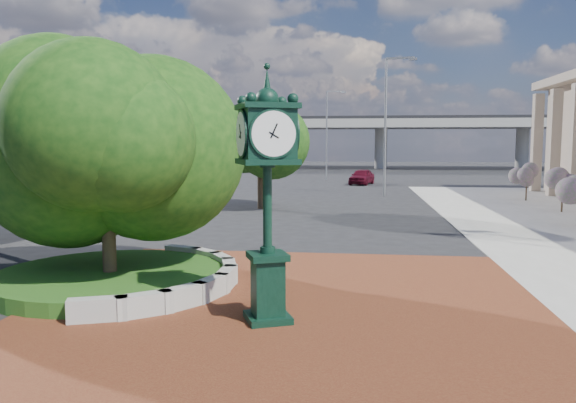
# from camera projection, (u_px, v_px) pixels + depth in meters

# --- Properties ---
(ground) EXTENTS (200.00, 200.00, 0.00)m
(ground) POSITION_uv_depth(u_px,v_px,m) (294.00, 292.00, 14.53)
(ground) COLOR black
(ground) RESTS_ON ground
(plaza) EXTENTS (12.00, 12.00, 0.04)m
(plaza) POSITION_uv_depth(u_px,v_px,m) (290.00, 302.00, 13.55)
(plaza) COLOR maroon
(plaza) RESTS_ON ground
(planter_wall) EXTENTS (2.96, 6.77, 0.54)m
(planter_wall) POSITION_uv_depth(u_px,v_px,m) (193.00, 278.00, 14.84)
(planter_wall) COLOR #9E9B93
(planter_wall) RESTS_ON ground
(grass_bed) EXTENTS (6.10, 6.10, 0.40)m
(grass_bed) POSITION_uv_depth(u_px,v_px,m) (110.00, 278.00, 15.12)
(grass_bed) COLOR #214E16
(grass_bed) RESTS_ON ground
(overpass) EXTENTS (90.00, 12.00, 7.50)m
(overpass) POSITION_uv_depth(u_px,v_px,m) (346.00, 124.00, 82.96)
(overpass) COLOR #9E9B93
(overpass) RESTS_ON ground
(tree_planter) EXTENTS (5.20, 5.20, 6.33)m
(tree_planter) POSITION_uv_depth(u_px,v_px,m) (106.00, 147.00, 14.75)
(tree_planter) COLOR #38281C
(tree_planter) RESTS_ON ground
(tree_street) EXTENTS (4.40, 4.40, 5.45)m
(tree_street) POSITION_uv_depth(u_px,v_px,m) (260.00, 153.00, 32.45)
(tree_street) COLOR #38281C
(tree_street) RESTS_ON ground
(post_clock) EXTENTS (1.40, 1.40, 5.38)m
(post_clock) POSITION_uv_depth(u_px,v_px,m) (267.00, 185.00, 11.75)
(post_clock) COLOR black
(post_clock) RESTS_ON ground
(parked_car) EXTENTS (2.70, 4.48, 1.43)m
(parked_car) POSITION_uv_depth(u_px,v_px,m) (362.00, 177.00, 51.57)
(parked_car) COLOR #500B1A
(parked_car) RESTS_ON ground
(street_lamp_near) EXTENTS (2.19, 0.57, 9.82)m
(street_lamp_near) POSITION_uv_depth(u_px,v_px,m) (389.00, 116.00, 40.01)
(street_lamp_near) COLOR slate
(street_lamp_near) RESTS_ON ground
(street_lamp_far) EXTENTS (2.04, 0.56, 9.15)m
(street_lamp_far) POSITION_uv_depth(u_px,v_px,m) (329.00, 128.00, 58.11)
(street_lamp_far) COLOR slate
(street_lamp_far) RESTS_ON ground
(shrub_mid) EXTENTS (1.20, 1.20, 2.20)m
(shrub_mid) POSITION_uv_depth(u_px,v_px,m) (563.00, 184.00, 30.68)
(shrub_mid) COLOR #38281C
(shrub_mid) RESTS_ON ground
(shrub_far) EXTENTS (1.20, 1.20, 2.20)m
(shrub_far) POSITION_uv_depth(u_px,v_px,m) (527.00, 177.00, 36.77)
(shrub_far) COLOR #38281C
(shrub_far) RESTS_ON ground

